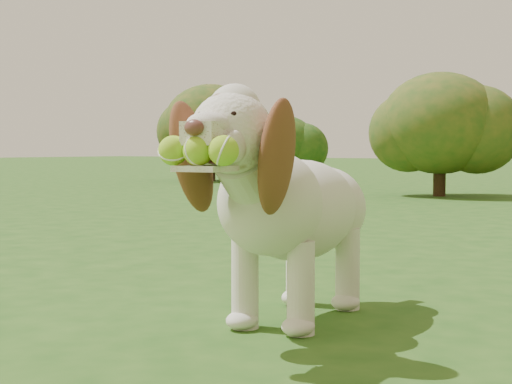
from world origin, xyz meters
The scene contains 5 objects.
ground centered at (0.00, 0.00, 0.00)m, with size 80.00×80.00×0.00m, color #214D16.
dog centered at (0.15, 0.10, 0.44)m, with size 0.54×1.28×0.84m.
shrub_a centered at (-5.26, 8.48, 0.68)m, with size 1.12×1.12×1.16m.
shrub_b centered at (-2.20, 7.51, 0.95)m, with size 1.56×1.56×1.62m.
shrub_e centered at (-7.56, 9.53, 1.08)m, with size 1.78×1.78×1.84m.
Camera 1 is at (1.64, -2.27, 0.64)m, focal length 55.00 mm.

